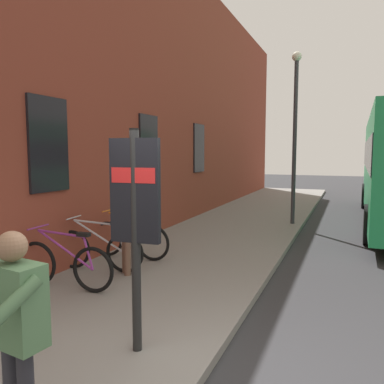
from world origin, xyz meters
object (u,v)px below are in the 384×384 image
(pedestrian_by_facade, at_px, (126,219))
(street_lamp, at_px, (295,123))
(tourist_with_hotdogs, at_px, (12,318))
(bicycle_nearest_sign, at_px, (65,265))
(transit_info_sign, at_px, (135,205))
(bicycle_leaning_wall, at_px, (99,250))
(bicycle_by_door, at_px, (130,239))

(pedestrian_by_facade, bearing_deg, street_lamp, -18.67)
(tourist_with_hotdogs, distance_m, street_lamp, 10.09)
(bicycle_nearest_sign, xyz_separation_m, transit_info_sign, (-1.22, -2.02, 1.21))
(transit_info_sign, relative_size, street_lamp, 0.48)
(bicycle_nearest_sign, distance_m, pedestrian_by_facade, 1.27)
(bicycle_leaning_wall, bearing_deg, bicycle_nearest_sign, -175.67)
(bicycle_nearest_sign, relative_size, transit_info_sign, 0.74)
(bicycle_nearest_sign, xyz_separation_m, bicycle_leaning_wall, (0.99, 0.07, 0.00))
(bicycle_leaning_wall, bearing_deg, street_lamp, -23.26)
(tourist_with_hotdogs, bearing_deg, bicycle_by_door, 22.25)
(transit_info_sign, height_order, tourist_with_hotdogs, transit_info_sign)
(bicycle_by_door, bearing_deg, pedestrian_by_facade, -152.41)
(bicycle_by_door, distance_m, tourist_with_hotdogs, 5.12)
(bicycle_by_door, distance_m, transit_info_sign, 3.91)
(bicycle_leaning_wall, height_order, bicycle_by_door, same)
(bicycle_by_door, relative_size, pedestrian_by_facade, 1.09)
(street_lamp, bearing_deg, pedestrian_by_facade, 161.33)
(bicycle_by_door, bearing_deg, bicycle_leaning_wall, 174.06)
(bicycle_by_door, distance_m, pedestrian_by_facade, 1.18)
(pedestrian_by_facade, relative_size, tourist_with_hotdogs, 1.00)
(bicycle_nearest_sign, height_order, bicycle_by_door, same)
(transit_info_sign, bearing_deg, pedestrian_by_facade, 34.39)
(transit_info_sign, distance_m, street_lamp, 8.44)
(transit_info_sign, height_order, street_lamp, street_lamp)
(tourist_with_hotdogs, height_order, street_lamp, street_lamp)
(street_lamp, bearing_deg, bicycle_leaning_wall, 156.74)
(bicycle_leaning_wall, height_order, transit_info_sign, transit_info_sign)
(bicycle_leaning_wall, relative_size, tourist_with_hotdogs, 1.09)
(bicycle_leaning_wall, relative_size, transit_info_sign, 0.73)
(bicycle_by_door, height_order, transit_info_sign, transit_info_sign)
(bicycle_leaning_wall, xyz_separation_m, pedestrian_by_facade, (0.02, -0.57, 0.60))
(bicycle_nearest_sign, height_order, transit_info_sign, transit_info_sign)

